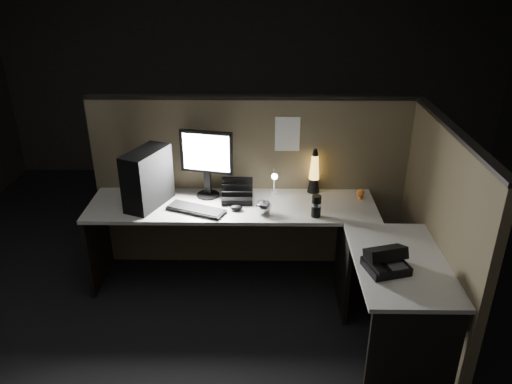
{
  "coord_description": "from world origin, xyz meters",
  "views": [
    {
      "loc": [
        0.09,
        -2.96,
        2.53
      ],
      "look_at": [
        0.05,
        0.35,
        0.96
      ],
      "focal_mm": 35.0,
      "sensor_mm": 36.0,
      "label": 1
    }
  ],
  "objects_px": {
    "lava_lamp": "(314,174)",
    "desk_phone": "(385,261)",
    "pc_tower": "(147,178)",
    "keyboard": "(196,210)",
    "monitor": "(207,157)"
  },
  "relations": [
    {
      "from": "pc_tower",
      "to": "lava_lamp",
      "type": "distance_m",
      "value": 1.35
    },
    {
      "from": "monitor",
      "to": "desk_phone",
      "type": "bearing_deg",
      "value": -28.31
    },
    {
      "from": "desk_phone",
      "to": "keyboard",
      "type": "bearing_deg",
      "value": 133.24
    },
    {
      "from": "keyboard",
      "to": "lava_lamp",
      "type": "height_order",
      "value": "lava_lamp"
    },
    {
      "from": "pc_tower",
      "to": "lava_lamp",
      "type": "relative_size",
      "value": 1.2
    },
    {
      "from": "pc_tower",
      "to": "desk_phone",
      "type": "height_order",
      "value": "pc_tower"
    },
    {
      "from": "monitor",
      "to": "desk_phone",
      "type": "height_order",
      "value": "monitor"
    },
    {
      "from": "keyboard",
      "to": "desk_phone",
      "type": "distance_m",
      "value": 1.51
    },
    {
      "from": "lava_lamp",
      "to": "desk_phone",
      "type": "relative_size",
      "value": 1.26
    },
    {
      "from": "monitor",
      "to": "desk_phone",
      "type": "distance_m",
      "value": 1.65
    },
    {
      "from": "monitor",
      "to": "lava_lamp",
      "type": "distance_m",
      "value": 0.9
    },
    {
      "from": "desk_phone",
      "to": "pc_tower",
      "type": "bearing_deg",
      "value": 136.34
    },
    {
      "from": "monitor",
      "to": "lava_lamp",
      "type": "xyz_separation_m",
      "value": [
        0.88,
        0.08,
        -0.18
      ]
    },
    {
      "from": "pc_tower",
      "to": "lava_lamp",
      "type": "height_order",
      "value": "pc_tower"
    },
    {
      "from": "keyboard",
      "to": "lava_lamp",
      "type": "bearing_deg",
      "value": 43.5
    }
  ]
}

